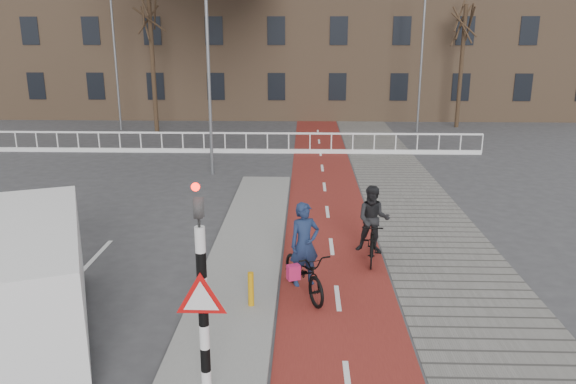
{
  "coord_description": "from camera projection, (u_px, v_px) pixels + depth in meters",
  "views": [
    {
      "loc": [
        0.78,
        -8.92,
        5.45
      ],
      "look_at": [
        0.35,
        5.0,
        1.5
      ],
      "focal_mm": 35.0,
      "sensor_mm": 36.0,
      "label": 1
    }
  ],
  "objects": [
    {
      "name": "ground",
      "position": [
        260.0,
        348.0,
        10.09
      ],
      "size": [
        120.0,
        120.0,
        0.0
      ],
      "primitive_type": "plane",
      "color": "#38383A",
      "rests_on": "ground"
    },
    {
      "name": "bike_lane",
      "position": [
        325.0,
        194.0,
        19.66
      ],
      "size": [
        2.5,
        60.0,
        0.01
      ],
      "primitive_type": "cube",
      "color": "maroon",
      "rests_on": "ground"
    },
    {
      "name": "sidewalk",
      "position": [
        406.0,
        195.0,
        19.57
      ],
      "size": [
        3.0,
        60.0,
        0.01
      ],
      "primitive_type": "cube",
      "color": "slate",
      "rests_on": "ground"
    },
    {
      "name": "curb_island",
      "position": [
        245.0,
        258.0,
        13.94
      ],
      "size": [
        1.8,
        16.0,
        0.12
      ],
      "primitive_type": "cube",
      "color": "gray",
      "rests_on": "ground"
    },
    {
      "name": "traffic_signal",
      "position": [
        202.0,
        297.0,
        7.62
      ],
      "size": [
        0.8,
        0.8,
        3.68
      ],
      "color": "black",
      "rests_on": "curb_island"
    },
    {
      "name": "bollard",
      "position": [
        251.0,
        289.0,
        11.31
      ],
      "size": [
        0.12,
        0.12,
        0.72
      ],
      "primitive_type": "cylinder",
      "color": "orange",
      "rests_on": "curb_island"
    },
    {
      "name": "cyclist_near",
      "position": [
        304.0,
        264.0,
        11.96
      ],
      "size": [
        1.43,
        2.1,
        2.06
      ],
      "rotation": [
        0.0,
        0.0,
        0.41
      ],
      "color": "black",
      "rests_on": "bike_lane"
    },
    {
      "name": "cyclist_far",
      "position": [
        373.0,
        230.0,
        13.72
      ],
      "size": [
        0.89,
        1.83,
        1.91
      ],
      "rotation": [
        0.0,
        0.0,
        -0.14
      ],
      "color": "black",
      "rests_on": "bike_lane"
    },
    {
      "name": "van",
      "position": [
        23.0,
        280.0,
        10.15
      ],
      "size": [
        3.81,
        5.44,
        2.17
      ],
      "rotation": [
        0.0,
        0.0,
        0.39
      ],
      "color": "white",
      "rests_on": "ground"
    },
    {
      "name": "railing",
      "position": [
        183.0,
        146.0,
        26.5
      ],
      "size": [
        28.0,
        0.1,
        0.99
      ],
      "color": "silver",
      "rests_on": "ground"
    },
    {
      "name": "tree_mid",
      "position": [
        153.0,
        63.0,
        31.1
      ],
      "size": [
        0.25,
        0.25,
        7.75
      ],
      "primitive_type": "cylinder",
      "color": "black",
      "rests_on": "ground"
    },
    {
      "name": "tree_right",
      "position": [
        461.0,
        67.0,
        32.86
      ],
      "size": [
        0.24,
        0.24,
        7.06
      ],
      "primitive_type": "cylinder",
      "color": "black",
      "rests_on": "ground"
    },
    {
      "name": "streetlight_near",
      "position": [
        209.0,
        77.0,
        21.47
      ],
      "size": [
        0.12,
        0.12,
        7.66
      ],
      "primitive_type": "cylinder",
      "color": "slate",
      "rests_on": "ground"
    },
    {
      "name": "streetlight_left",
      "position": [
        116.0,
        62.0,
        31.85
      ],
      "size": [
        0.12,
        0.12,
        7.78
      ],
      "primitive_type": "cylinder",
      "color": "slate",
      "rests_on": "ground"
    },
    {
      "name": "streetlight_right",
      "position": [
        422.0,
        54.0,
        30.95
      ],
      "size": [
        0.12,
        0.12,
        8.66
      ],
      "primitive_type": "cylinder",
      "color": "slate",
      "rests_on": "ground"
    }
  ]
}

